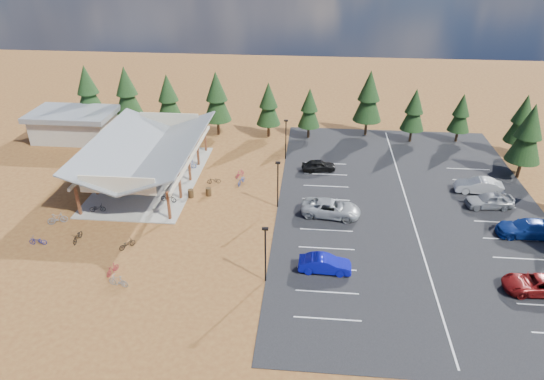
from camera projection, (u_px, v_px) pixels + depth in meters
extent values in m
plane|color=brown|center=(227.00, 215.00, 48.78)|extent=(140.00, 140.00, 0.00)
cube|color=black|center=(409.00, 208.00, 49.89)|extent=(27.00, 44.00, 0.04)
cube|color=gray|center=(151.00, 179.00, 55.70)|extent=(10.60, 18.60, 0.10)
cube|color=#512D17|center=(78.00, 201.00, 47.98)|extent=(0.25, 0.25, 3.00)
cube|color=#512D17|center=(95.00, 182.00, 51.66)|extent=(0.25, 0.25, 3.00)
cube|color=#512D17|center=(111.00, 165.00, 55.34)|extent=(0.25, 0.25, 3.00)
cube|color=#512D17|center=(124.00, 150.00, 59.02)|extent=(0.25, 0.25, 3.00)
cube|color=#512D17|center=(136.00, 137.00, 62.70)|extent=(0.25, 0.25, 3.00)
cube|color=#512D17|center=(169.00, 205.00, 47.23)|extent=(0.25, 0.25, 3.00)
cube|color=#512D17|center=(180.00, 185.00, 50.91)|extent=(0.25, 0.25, 3.00)
cube|color=#512D17|center=(190.00, 168.00, 54.59)|extent=(0.25, 0.25, 3.00)
cube|color=#512D17|center=(198.00, 153.00, 58.27)|extent=(0.25, 0.25, 3.00)
cube|color=#512D17|center=(205.00, 140.00, 61.95)|extent=(0.25, 0.25, 3.00)
cube|color=beige|center=(105.00, 153.00, 54.66)|extent=(0.22, 18.00, 0.35)
cube|color=beige|center=(192.00, 156.00, 53.84)|extent=(0.22, 18.00, 0.35)
cube|color=slate|center=(122.00, 146.00, 54.06)|extent=(5.85, 19.40, 2.13)
cube|color=slate|center=(173.00, 148.00, 53.59)|extent=(5.85, 19.40, 2.13)
cube|color=beige|center=(117.00, 185.00, 45.98)|extent=(7.50, 0.15, 1.80)
cube|color=beige|center=(170.00, 120.00, 61.76)|extent=(7.50, 0.15, 1.80)
cube|color=#ADA593|center=(75.00, 128.00, 65.74)|extent=(10.00, 6.00, 3.20)
cube|color=slate|center=(72.00, 114.00, 64.82)|extent=(11.00, 7.00, 0.70)
cylinder|color=black|center=(265.00, 256.00, 38.42)|extent=(0.14, 0.14, 5.00)
cube|color=black|center=(265.00, 229.00, 37.21)|extent=(0.50, 0.25, 0.18)
cylinder|color=black|center=(278.00, 186.00, 48.94)|extent=(0.14, 0.14, 5.00)
cube|color=black|center=(278.00, 163.00, 47.72)|extent=(0.50, 0.25, 0.18)
cylinder|color=black|center=(286.00, 140.00, 59.45)|extent=(0.14, 0.14, 5.00)
cube|color=black|center=(286.00, 121.00, 58.24)|extent=(0.50, 0.25, 0.18)
cylinder|color=#3D2A15|center=(191.00, 193.00, 51.74)|extent=(0.60, 0.60, 0.90)
cylinder|color=#3D2A15|center=(209.00, 192.00, 52.08)|extent=(0.60, 0.60, 0.90)
cylinder|color=#382314|center=(93.00, 120.00, 69.82)|extent=(0.36, 0.36, 2.20)
cone|color=black|center=(89.00, 95.00, 68.05)|extent=(3.87, 3.87, 5.28)
cone|color=black|center=(86.00, 79.00, 67.00)|extent=(2.99, 2.99, 3.96)
cylinder|color=#382314|center=(131.00, 121.00, 69.27)|extent=(0.36, 0.36, 2.20)
cone|color=black|center=(127.00, 96.00, 67.49)|extent=(3.86, 3.86, 5.27)
cone|color=black|center=(125.00, 81.00, 66.45)|extent=(2.99, 2.99, 3.95)
cylinder|color=#382314|center=(171.00, 126.00, 67.99)|extent=(0.36, 0.36, 2.03)
cone|color=black|center=(169.00, 102.00, 66.35)|extent=(3.58, 3.58, 4.88)
cone|color=black|center=(167.00, 87.00, 65.39)|extent=(2.76, 2.76, 3.66)
cylinder|color=#382314|center=(218.00, 127.00, 67.30)|extent=(0.36, 0.36, 2.17)
cone|color=black|center=(217.00, 102.00, 65.55)|extent=(3.82, 3.82, 5.21)
cone|color=black|center=(216.00, 86.00, 64.52)|extent=(2.95, 2.95, 3.91)
cylinder|color=#382314|center=(269.00, 130.00, 66.71)|extent=(0.36, 0.36, 1.86)
cone|color=black|center=(268.00, 108.00, 65.21)|extent=(3.27, 3.27, 4.46)
cone|color=black|center=(268.00, 95.00, 64.32)|extent=(2.53, 2.53, 3.35)
cylinder|color=#382314|center=(308.00, 132.00, 66.38)|extent=(0.36, 0.36, 1.70)
cone|color=black|center=(309.00, 112.00, 65.01)|extent=(2.99, 2.99, 4.08)
cone|color=black|center=(310.00, 99.00, 64.20)|extent=(2.31, 2.31, 3.06)
cylinder|color=#382314|center=(366.00, 128.00, 67.11)|extent=(0.36, 0.36, 2.21)
cone|color=black|center=(368.00, 101.00, 65.32)|extent=(3.90, 3.90, 5.31)
cone|color=black|center=(370.00, 85.00, 64.27)|extent=(3.01, 3.01, 3.99)
cylinder|color=#382314|center=(410.00, 135.00, 65.15)|extent=(0.36, 0.36, 1.79)
cone|color=black|center=(414.00, 114.00, 63.71)|extent=(3.14, 3.14, 4.29)
cone|color=black|center=(416.00, 101.00, 62.86)|extent=(2.43, 2.43, 3.21)
cylinder|color=#382314|center=(457.00, 136.00, 65.11)|extent=(0.36, 0.36, 1.63)
cone|color=black|center=(460.00, 116.00, 63.79)|extent=(2.87, 2.87, 3.92)
cone|color=black|center=(463.00, 105.00, 63.02)|extent=(2.22, 2.22, 2.94)
cylinder|color=#382314|center=(519.00, 169.00, 55.62)|extent=(0.36, 0.36, 2.16)
cone|color=black|center=(527.00, 139.00, 53.88)|extent=(3.81, 3.81, 5.19)
cone|color=black|center=(532.00, 121.00, 52.85)|extent=(2.94, 2.94, 3.89)
cylinder|color=#382314|center=(515.00, 148.00, 61.09)|extent=(0.36, 0.36, 1.95)
cone|color=black|center=(522.00, 124.00, 59.52)|extent=(3.43, 3.43, 4.67)
cone|color=black|center=(525.00, 108.00, 58.60)|extent=(2.65, 2.65, 3.50)
imported|color=black|center=(97.00, 208.00, 48.89)|extent=(1.67, 0.86, 0.83)
imported|color=gray|center=(131.00, 191.00, 51.96)|extent=(1.52, 0.81, 0.88)
imported|color=#124B95|center=(133.00, 160.00, 58.98)|extent=(1.91, 0.89, 0.96)
imported|color=maroon|center=(154.00, 154.00, 60.62)|extent=(1.60, 0.62, 0.94)
imported|color=black|center=(168.00, 198.00, 50.68)|extent=(1.86, 0.94, 0.93)
imported|color=gray|center=(157.00, 178.00, 54.69)|extent=(1.51, 0.60, 0.88)
imported|color=#213695|center=(188.00, 164.00, 57.78)|extent=(1.89, 0.70, 0.98)
imported|color=maroon|center=(172.00, 153.00, 60.72)|extent=(1.53, 0.55, 0.90)
imported|color=black|center=(78.00, 236.00, 44.45)|extent=(0.64, 1.81, 0.95)
imported|color=gray|center=(57.00, 219.00, 47.05)|extent=(1.90, 1.33, 1.12)
imported|color=navy|center=(38.00, 241.00, 43.92)|extent=(1.65, 0.64, 0.86)
imported|color=maroon|center=(113.00, 269.00, 40.23)|extent=(0.86, 1.56, 0.90)
imported|color=black|center=(127.00, 244.00, 43.49)|extent=(1.45, 1.62, 0.85)
imported|color=gray|center=(118.00, 281.00, 38.76)|extent=(1.82, 0.85, 1.06)
imported|color=#1E3F96|center=(241.00, 180.00, 54.36)|extent=(1.04, 1.89, 0.94)
imported|color=#9F1D3B|center=(240.00, 174.00, 55.93)|extent=(1.13, 1.50, 0.90)
imported|color=black|center=(214.00, 180.00, 54.54)|extent=(1.60, 0.90, 0.79)
imported|color=#0B0E9A|center=(325.00, 264.00, 40.32)|extent=(4.44, 1.65, 1.45)
imported|color=#9DA0A4|center=(331.00, 208.00, 48.20)|extent=(6.15, 3.38, 1.63)
imported|color=black|center=(319.00, 165.00, 57.25)|extent=(4.22, 2.37, 1.35)
imported|color=maroon|center=(536.00, 284.00, 38.06)|extent=(5.20, 2.52, 1.43)
imported|color=navy|center=(528.00, 228.00, 44.96)|extent=(5.65, 2.34, 1.63)
imported|color=gray|center=(490.00, 200.00, 49.65)|extent=(4.93, 2.37, 1.62)
imported|color=silver|center=(479.00, 186.00, 52.42)|extent=(5.11, 2.19, 1.64)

